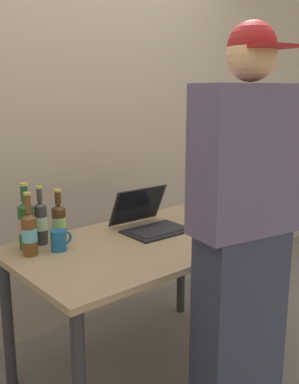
# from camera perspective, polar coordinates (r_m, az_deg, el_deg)

# --- Properties ---
(ground_plane) EXTENTS (8.00, 8.00, 0.00)m
(ground_plane) POSITION_cam_1_polar(r_m,az_deg,el_deg) (2.63, -0.67, -21.75)
(ground_plane) COLOR slate
(ground_plane) RESTS_ON ground
(desk) EXTENTS (1.35, 0.81, 0.75)m
(desk) POSITION_cam_1_polar(r_m,az_deg,el_deg) (2.33, -0.72, -8.39)
(desk) COLOR #9E8460
(desk) RESTS_ON ground
(laptop) EXTENTS (0.35, 0.35, 0.22)m
(laptop) POSITION_cam_1_polar(r_m,az_deg,el_deg) (2.46, -0.02, -3.66)
(laptop) COLOR black
(laptop) RESTS_ON desk
(beer_bottle_dark) EXTENTS (0.06, 0.06, 0.30)m
(beer_bottle_dark) POSITION_cam_1_polar(r_m,az_deg,el_deg) (2.27, -13.82, -3.73)
(beer_bottle_dark) COLOR #333333
(beer_bottle_dark) RESTS_ON desk
(beer_bottle_amber) EXTENTS (0.07, 0.07, 0.30)m
(beer_bottle_amber) POSITION_cam_1_polar(r_m,az_deg,el_deg) (2.14, -15.20, -5.04)
(beer_bottle_amber) COLOR brown
(beer_bottle_amber) RESTS_ON desk
(beer_bottle_green) EXTENTS (0.08, 0.08, 0.33)m
(beer_bottle_green) POSITION_cam_1_polar(r_m,az_deg,el_deg) (2.23, -15.60, -3.89)
(beer_bottle_green) COLOR #1E5123
(beer_bottle_green) RESTS_ON desk
(beer_bottle_brown) EXTENTS (0.07, 0.07, 0.26)m
(beer_bottle_brown) POSITION_cam_1_polar(r_m,az_deg,el_deg) (2.34, -11.59, -3.58)
(beer_bottle_brown) COLOR #472B14
(beer_bottle_brown) RESTS_ON desk
(person_figure) EXTENTS (0.47, 0.32, 1.75)m
(person_figure) POSITION_cam_1_polar(r_m,az_deg,el_deg) (1.88, 11.87, -6.33)
(person_figure) COLOR #2D3347
(person_figure) RESTS_ON ground
(coffee_mug) EXTENTS (0.11, 0.07, 0.10)m
(coffee_mug) POSITION_cam_1_polar(r_m,az_deg,el_deg) (2.18, -11.56, -6.11)
(coffee_mug) COLOR #19598C
(coffee_mug) RESTS_ON desk
(back_wall) EXTENTS (6.00, 0.10, 2.60)m
(back_wall) POSITION_cam_1_polar(r_m,az_deg,el_deg) (2.79, -10.72, 8.61)
(back_wall) COLOR tan
(back_wall) RESTS_ON ground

